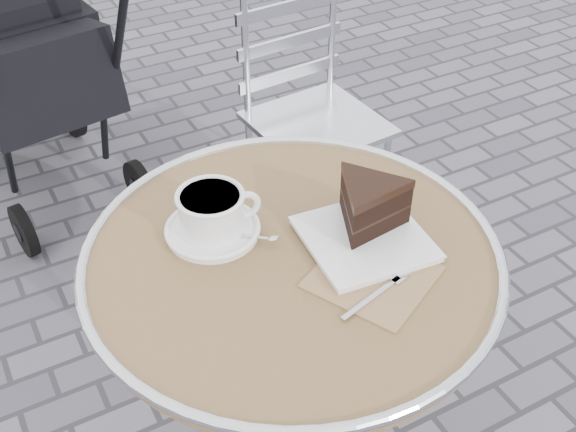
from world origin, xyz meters
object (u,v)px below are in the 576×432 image
bistro_chair (302,88)px  baby_stroller (19,67)px  cappuccino_set (213,216)px  cake_plate_set (368,213)px  cafe_table (292,320)px

bistro_chair → baby_stroller: 0.95m
cappuccino_set → baby_stroller: baby_stroller is taller
cappuccino_set → bistro_chair: cappuccino_set is taller
cake_plate_set → cappuccino_set: bearing=155.6°
cake_plate_set → baby_stroller: 1.58m
cappuccino_set → cake_plate_set: (0.23, -0.13, 0.01)m
cafe_table → cappuccino_set: size_ratio=4.37×
cake_plate_set → bistro_chair: (0.37, 0.88, -0.29)m
cafe_table → cake_plate_set: cake_plate_set is taller
bistro_chair → cafe_table: bearing=-124.8°
cafe_table → bistro_chair: size_ratio=0.94×
cappuccino_set → bistro_chair: (0.60, 0.75, -0.28)m
cafe_table → cappuccino_set: bearing=129.8°
cafe_table → bistro_chair: bistro_chair is taller
cappuccino_set → bistro_chair: size_ratio=0.21×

